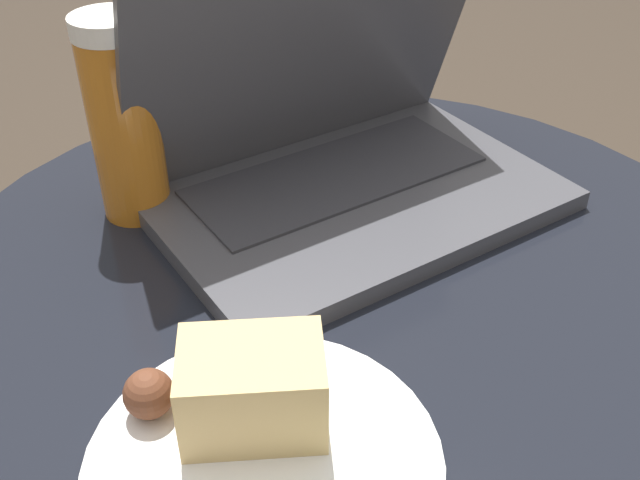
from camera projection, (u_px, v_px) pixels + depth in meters
name	position (u px, v px, depth m)	size (l,w,h in m)	color
table	(345.00, 385.00, 0.71)	(0.73, 0.73, 0.50)	#515156
napkin	(215.00, 471.00, 0.47)	(0.17, 0.12, 0.00)	white
laptop	(340.00, 150.00, 0.70)	(0.43, 0.35, 0.25)	#47474C
beer_glass	(124.00, 120.00, 0.66)	(0.06, 0.06, 0.19)	#C6701E
snack_plate	(257.00, 430.00, 0.47)	(0.23, 0.23, 0.07)	white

